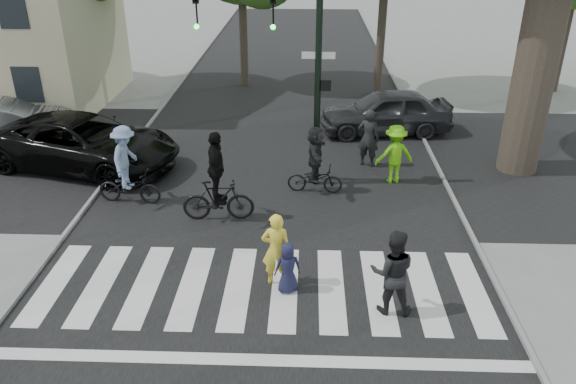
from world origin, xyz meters
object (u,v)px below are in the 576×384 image
pedestrian_child (288,268)px  car_suv (84,143)px  cyclist_mid (217,185)px  car_grey (385,112)px  traffic_signal (287,51)px  cyclist_left (127,170)px  pedestrian_woman (276,249)px  pedestrian_adult (392,272)px  cyclist_right (315,164)px  car_silver (4,122)px

pedestrian_child → car_suv: size_ratio=0.20×
cyclist_mid → car_grey: 8.38m
traffic_signal → car_suv: (-6.32, 0.94, -3.08)m
cyclist_mid → cyclist_left: bearing=161.2°
pedestrian_woman → cyclist_left: bearing=-41.6°
cyclist_mid → pedestrian_child: bearing=-58.0°
car_suv → pedestrian_adult: bearing=-112.9°
pedestrian_child → cyclist_mid: bearing=-71.9°
pedestrian_woman → car_suv: size_ratio=0.29×
pedestrian_child → car_suv: (-6.54, 6.24, 0.24)m
cyclist_left → car_suv: cyclist_left is taller
pedestrian_adult → cyclist_right: bearing=-69.9°
pedestrian_child → car_suv: car_suv is taller
pedestrian_adult → pedestrian_child: bearing=-10.8°
cyclist_left → cyclist_mid: size_ratio=0.92×
pedestrian_adult → car_silver: size_ratio=0.40×
cyclist_mid → cyclist_right: 3.04m
cyclist_mid → cyclist_right: size_ratio=1.22×
cyclist_mid → car_suv: size_ratio=0.41×
car_suv → cyclist_mid: bearing=-109.1°
pedestrian_adult → cyclist_right: (-1.47, 5.33, -0.03)m
pedestrian_adult → cyclist_mid: cyclist_mid is taller
cyclist_left → cyclist_right: (5.10, 0.83, -0.08)m
car_silver → pedestrian_adult: bearing=-142.5°
car_silver → cyclist_mid: bearing=-138.9°
cyclist_right → car_silver: bearing=162.1°
cyclist_left → cyclist_mid: (2.59, -0.88, 0.03)m
cyclist_right → car_suv: size_ratio=0.33×
pedestrian_adult → cyclist_left: cyclist_left is taller
traffic_signal → cyclist_mid: size_ratio=2.48×
pedestrian_child → pedestrian_woman: bearing=-61.6°
car_grey → cyclist_mid: bearing=-43.3°
pedestrian_child → cyclist_right: size_ratio=0.59×
pedestrian_child → car_silver: 13.00m
car_grey → pedestrian_adult: bearing=-12.1°
pedestrian_adult → cyclist_left: (-6.57, 4.50, 0.05)m
traffic_signal → pedestrian_adult: bearing=-68.7°
traffic_signal → car_suv: bearing=171.5°
pedestrian_child → car_silver: car_silver is taller
cyclist_mid → car_suv: bearing=145.4°
cyclist_left → cyclist_right: 5.17m
cyclist_left → car_silver: bearing=142.6°
pedestrian_woman → car_grey: size_ratio=0.36×
car_grey → car_silver: bearing=-89.5°
car_suv → car_grey: car_suv is taller
traffic_signal → pedestrian_child: 6.26m
pedestrian_adult → car_silver: (-12.15, 8.77, -0.16)m
cyclist_left → car_silver: (-5.58, 4.27, -0.21)m
pedestrian_woman → car_grey: (3.43, 9.43, -0.05)m
traffic_signal → car_grey: 6.37m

